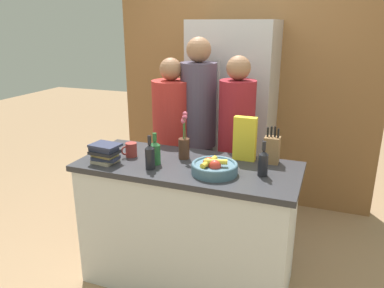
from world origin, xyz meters
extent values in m
plane|color=#A37F5B|center=(0.00, 0.00, 0.00)|extent=(14.00, 14.00, 0.00)
cube|color=silver|center=(0.00, 0.00, 0.45)|extent=(1.46, 0.63, 0.90)
cube|color=#2D2D33|center=(0.00, 0.00, 0.92)|extent=(1.53, 0.66, 0.04)
cube|color=olive|center=(0.00, 1.60, 1.30)|extent=(2.73, 0.12, 2.60)
cube|color=#B7B7BC|center=(-0.01, 1.24, 0.95)|extent=(0.78, 0.60, 1.89)
cylinder|color=#B7B7BC|center=(-0.07, 0.92, 1.04)|extent=(0.02, 0.02, 1.04)
cylinder|color=slate|center=(0.22, -0.10, 0.97)|extent=(0.30, 0.30, 0.06)
torus|color=slate|center=(0.22, -0.10, 1.00)|extent=(0.30, 0.30, 0.02)
sphere|color=red|center=(0.24, -0.14, 1.01)|extent=(0.08, 0.08, 0.08)
sphere|color=#C64C23|center=(0.19, -0.11, 1.01)|extent=(0.08, 0.08, 0.08)
cylinder|color=yellow|center=(0.19, -0.12, 1.02)|extent=(0.06, 0.18, 0.03)
cylinder|color=yellow|center=(0.24, -0.13, 1.03)|extent=(0.15, 0.07, 0.03)
cube|color=olive|center=(0.53, 0.23, 1.03)|extent=(0.10, 0.09, 0.19)
cylinder|color=black|center=(0.50, 0.23, 1.15)|extent=(0.01, 0.01, 0.08)
cylinder|color=black|center=(0.52, 0.24, 1.15)|extent=(0.01, 0.01, 0.08)
cylinder|color=black|center=(0.54, 0.24, 1.15)|extent=(0.01, 0.01, 0.09)
cylinder|color=black|center=(0.57, 0.23, 1.15)|extent=(0.01, 0.01, 0.07)
cylinder|color=#4C2D1E|center=(-0.07, 0.10, 1.01)|extent=(0.08, 0.08, 0.15)
cylinder|color=#477538|center=(-0.06, 0.10, 1.16)|extent=(0.01, 0.02, 0.16)
sphere|color=#C64C66|center=(-0.05, 0.10, 1.24)|extent=(0.03, 0.03, 0.03)
cylinder|color=#477538|center=(-0.06, 0.11, 1.17)|extent=(0.03, 0.01, 0.18)
sphere|color=#C64C66|center=(-0.06, 0.11, 1.26)|extent=(0.03, 0.03, 0.03)
cylinder|color=#477538|center=(-0.07, 0.10, 1.15)|extent=(0.01, 0.01, 0.14)
sphere|color=#C64C66|center=(-0.07, 0.10, 1.22)|extent=(0.03, 0.03, 0.03)
cylinder|color=#477538|center=(-0.07, 0.10, 1.15)|extent=(0.01, 0.01, 0.13)
sphere|color=#C64C66|center=(-0.07, 0.10, 1.21)|extent=(0.03, 0.03, 0.03)
cylinder|color=#477538|center=(-0.07, 0.09, 1.14)|extent=(0.01, 0.01, 0.13)
sphere|color=#C64C66|center=(-0.07, 0.09, 1.21)|extent=(0.03, 0.03, 0.03)
cylinder|color=#477538|center=(-0.07, 0.10, 1.16)|extent=(0.01, 0.01, 0.16)
sphere|color=#C64C66|center=(-0.07, 0.09, 1.24)|extent=(0.03, 0.03, 0.03)
cube|color=yellow|center=(0.34, 0.22, 1.09)|extent=(0.16, 0.06, 0.31)
cylinder|color=#99332D|center=(-0.44, 0.00, 0.99)|extent=(0.08, 0.08, 0.10)
torus|color=#99332D|center=(-0.47, -0.04, 0.99)|extent=(0.05, 0.06, 0.07)
cube|color=#B7A88E|center=(-0.55, -0.17, 0.95)|extent=(0.17, 0.16, 0.02)
cube|color=#2D334C|center=(-0.54, -0.18, 0.97)|extent=(0.18, 0.12, 0.02)
cube|color=#99844C|center=(-0.54, -0.18, 0.99)|extent=(0.17, 0.13, 0.02)
cube|color=#232328|center=(-0.54, -0.19, 1.02)|extent=(0.19, 0.14, 0.02)
cube|color=#2D334C|center=(-0.55, -0.18, 1.04)|extent=(0.19, 0.13, 0.03)
cube|color=#2D334C|center=(-0.54, -0.18, 1.06)|extent=(0.21, 0.16, 0.02)
cylinder|color=black|center=(-0.20, -0.17, 1.01)|extent=(0.06, 0.06, 0.14)
cone|color=black|center=(-0.20, -0.17, 1.09)|extent=(0.06, 0.06, 0.03)
cylinder|color=black|center=(-0.20, -0.17, 1.14)|extent=(0.02, 0.02, 0.06)
cylinder|color=black|center=(0.52, -0.02, 1.01)|extent=(0.06, 0.06, 0.14)
cone|color=black|center=(0.52, -0.02, 1.09)|extent=(0.06, 0.06, 0.03)
cylinder|color=black|center=(0.52, -0.02, 1.13)|extent=(0.02, 0.02, 0.06)
cylinder|color=#286633|center=(-0.21, -0.08, 1.00)|extent=(0.07, 0.07, 0.14)
cone|color=#286633|center=(-0.21, -0.08, 1.09)|extent=(0.07, 0.07, 0.03)
cylinder|color=#286633|center=(-0.21, -0.08, 1.13)|extent=(0.03, 0.03, 0.06)
cube|color=#383842|center=(-0.38, 0.59, 0.38)|extent=(0.29, 0.24, 0.77)
cylinder|color=red|center=(-0.38, 0.59, 1.09)|extent=(0.33, 0.33, 0.64)
sphere|color=#996B4C|center=(-0.38, 0.59, 1.50)|extent=(0.19, 0.19, 0.19)
cube|color=#383842|center=(-0.17, 0.69, 0.42)|extent=(0.26, 0.20, 0.85)
cylinder|color=#4C4256|center=(-0.17, 0.69, 1.20)|extent=(0.31, 0.31, 0.71)
sphere|color=#996B4C|center=(-0.17, 0.69, 1.66)|extent=(0.20, 0.20, 0.20)
cube|color=#383842|center=(0.18, 0.61, 0.39)|extent=(0.26, 0.22, 0.78)
cylinder|color=maroon|center=(0.18, 0.61, 1.11)|extent=(0.29, 0.29, 0.65)
sphere|color=#996B4C|center=(0.18, 0.61, 1.53)|extent=(0.19, 0.19, 0.19)
camera|label=1|loc=(0.88, -2.24, 1.86)|focal=35.00mm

